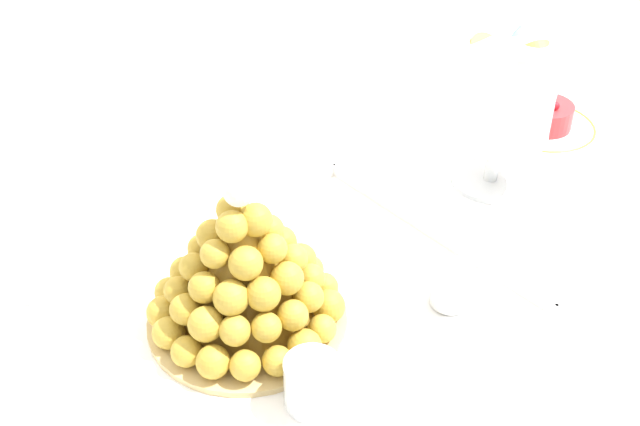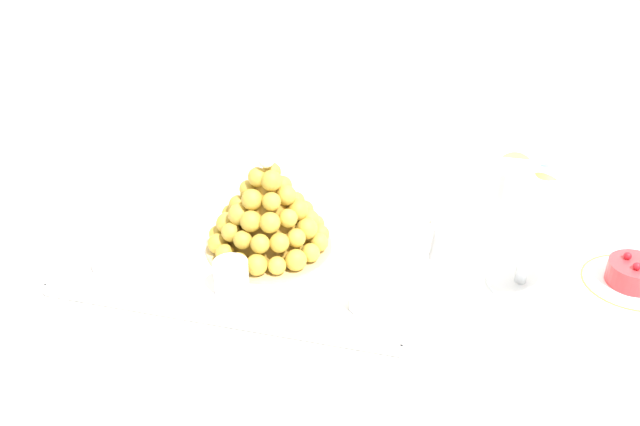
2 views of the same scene
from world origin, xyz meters
TOP-DOWN VIEW (x-y plane):
  - buffet_table at (0.00, 0.00)m, footprint 1.28×0.84m
  - serving_tray at (-0.19, -0.05)m, footprint 0.63×0.42m
  - croquembouche at (-0.17, -0.02)m, footprint 0.24×0.24m
  - dessert_cup_left at (-0.43, -0.16)m, footprint 0.05×0.05m
  - dessert_cup_mid_left at (-0.19, -0.16)m, footprint 0.06×0.06m
  - dessert_cup_centre at (0.04, -0.15)m, footprint 0.05×0.05m
  - macaron_goblet at (0.29, -0.01)m, footprint 0.15×0.15m
  - fruit_tart_plate at (0.49, 0.04)m, footprint 0.18×0.18m
  - wine_glass at (-0.36, 0.16)m, footprint 0.07×0.07m

SIDE VIEW (x-z plane):
  - buffet_table at x=0.00m, z-range 0.27..1.06m
  - serving_tray at x=-0.19m, z-range 0.78..0.81m
  - fruit_tart_plate at x=0.49m, z-range 0.78..0.84m
  - dessert_cup_left at x=-0.43m, z-range 0.80..0.85m
  - dessert_cup_centre at x=0.04m, z-range 0.80..0.85m
  - dessert_cup_mid_left at x=-0.19m, z-range 0.80..0.85m
  - croquembouche at x=-0.17m, z-range 0.77..0.98m
  - wine_glass at x=-0.36m, z-range 0.83..0.99m
  - macaron_goblet at x=0.29m, z-range 0.82..1.07m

